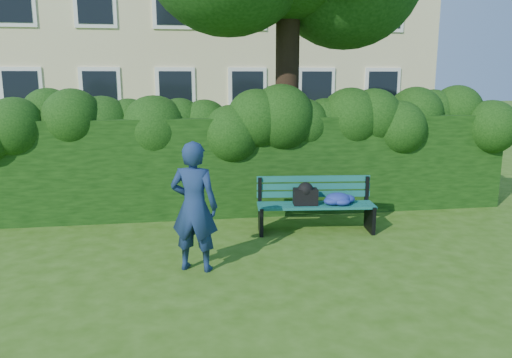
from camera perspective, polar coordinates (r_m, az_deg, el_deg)
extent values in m
plane|color=#2F5610|center=(7.48, 0.73, -8.07)|extent=(80.00, 80.00, 0.00)
cube|color=white|center=(17.59, -25.21, 8.90)|extent=(1.30, 0.08, 1.60)
cube|color=black|center=(17.55, -25.24, 8.90)|extent=(1.05, 0.04, 1.35)
cube|color=white|center=(17.10, -17.36, 9.43)|extent=(1.30, 0.08, 1.60)
cube|color=black|center=(17.06, -17.38, 9.42)|extent=(1.05, 0.04, 1.35)
cube|color=white|center=(16.93, -9.18, 9.79)|extent=(1.30, 0.08, 1.60)
cube|color=black|center=(16.89, -9.18, 9.78)|extent=(1.05, 0.04, 1.35)
cube|color=white|center=(17.10, -0.99, 9.95)|extent=(1.30, 0.08, 1.60)
cube|color=black|center=(17.06, -0.97, 9.95)|extent=(1.05, 0.04, 1.35)
cube|color=white|center=(17.59, 6.89, 9.92)|extent=(1.30, 0.08, 1.60)
cube|color=black|center=(17.56, 6.92, 9.92)|extent=(1.05, 0.04, 1.35)
cube|color=white|center=(18.39, 14.20, 9.73)|extent=(1.30, 0.08, 1.60)
cube|color=black|center=(18.36, 14.25, 9.72)|extent=(1.05, 0.04, 1.35)
cube|color=white|center=(17.73, -26.03, 17.95)|extent=(1.30, 0.08, 1.60)
cube|color=white|center=(17.24, -17.96, 18.75)|extent=(1.30, 0.08, 1.60)
cube|color=black|center=(17.20, -17.98, 18.77)|extent=(1.05, 0.04, 1.35)
cube|color=white|center=(17.07, -9.51, 19.22)|extent=(1.30, 0.08, 1.60)
cube|color=black|center=(17.03, -9.51, 19.24)|extent=(1.05, 0.04, 1.35)
cube|color=white|center=(17.24, -1.03, 19.30)|extent=(1.30, 0.08, 1.60)
cube|color=black|center=(17.20, -1.01, 19.31)|extent=(1.05, 0.04, 1.35)
cube|color=white|center=(17.73, 7.12, 19.00)|extent=(1.30, 0.08, 1.60)
cube|color=black|center=(17.69, 7.16, 19.02)|extent=(1.05, 0.04, 1.35)
cube|color=white|center=(18.52, 14.66, 18.41)|extent=(1.30, 0.08, 1.60)
cube|color=black|center=(18.49, 14.71, 18.42)|extent=(1.05, 0.04, 1.35)
cube|color=black|center=(9.36, -1.54, 1.67)|extent=(10.00, 1.00, 1.80)
cylinder|color=black|center=(10.21, 3.59, 11.69)|extent=(0.47, 0.47, 5.06)
cube|color=#10504A|center=(8.07, 7.08, -3.34)|extent=(1.91, 0.30, 0.04)
cube|color=#10504A|center=(8.18, 6.93, -3.12)|extent=(1.91, 0.30, 0.04)
cube|color=#10504A|center=(8.30, 6.79, -2.91)|extent=(1.91, 0.30, 0.04)
cube|color=#10504A|center=(8.41, 6.65, -2.70)|extent=(1.91, 0.30, 0.04)
cube|color=#10504A|center=(8.46, 6.58, -1.72)|extent=(1.91, 0.24, 0.10)
cube|color=#10504A|center=(8.44, 6.59, -0.84)|extent=(1.91, 0.24, 0.10)
cube|color=#10504A|center=(8.42, 6.60, 0.04)|extent=(1.91, 0.24, 0.10)
cube|color=black|center=(8.20, 0.54, -4.68)|extent=(0.11, 0.50, 0.44)
cube|color=black|center=(8.34, 0.43, -1.34)|extent=(0.07, 0.07, 0.45)
cube|color=black|center=(8.09, 0.56, -3.28)|extent=(0.10, 0.42, 0.05)
cube|color=black|center=(8.50, 12.88, -4.38)|extent=(0.11, 0.50, 0.44)
cube|color=black|center=(8.64, 12.54, -1.16)|extent=(0.07, 0.07, 0.45)
cube|color=black|center=(8.40, 13.04, -3.03)|extent=(0.10, 0.42, 0.05)
cube|color=white|center=(8.14, 5.14, -2.93)|extent=(0.19, 0.15, 0.02)
cube|color=black|center=(8.17, 5.66, -2.02)|extent=(0.41, 0.27, 0.26)
imported|color=navy|center=(6.55, -7.08, -3.16)|extent=(0.73, 0.60, 1.72)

